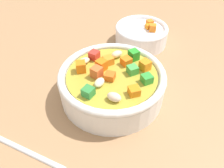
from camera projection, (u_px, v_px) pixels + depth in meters
The scene contains 3 objects.
ground_plane at pixel (112, 98), 42.64cm from camera, with size 140.00×140.00×2.00cm, color #9E754F.
soup_bowl_main at pixel (112, 83), 39.84cm from camera, with size 18.99×18.99×6.97cm.
side_bowl_small at pixel (141, 34), 53.56cm from camera, with size 12.58×12.58×5.40cm.
Camera 1 is at (-9.03, 27.81, 30.16)cm, focal length 35.39 mm.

